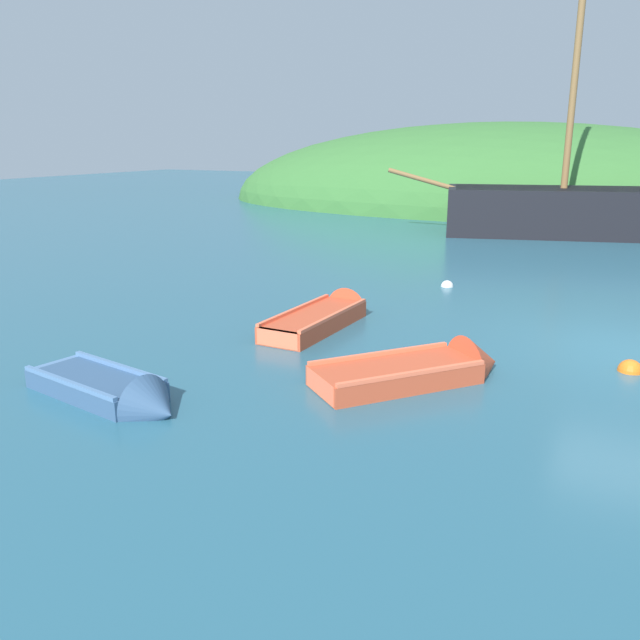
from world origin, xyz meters
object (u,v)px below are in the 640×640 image
sailing_ship (632,218)px  buoy_orange (630,371)px  rowboat_center (327,318)px  buoy_white (447,286)px  rowboat_outer_right (115,395)px  rowboat_portside (425,373)px

sailing_ship → buoy_orange: sailing_ship is taller
rowboat_center → buoy_white: (1.37, 4.83, -0.12)m
sailing_ship → rowboat_outer_right: size_ratio=5.68×
buoy_orange → buoy_white: size_ratio=1.24×
sailing_ship → rowboat_outer_right: bearing=59.2°
sailing_ship → rowboat_center: 18.66m
sailing_ship → buoy_orange: bearing=76.8°
rowboat_outer_right → buoy_white: (2.38, 10.32, -0.10)m
rowboat_portside → sailing_ship: bearing=32.6°
rowboat_outer_right → buoy_orange: 8.73m
rowboat_center → rowboat_outer_right: 5.58m
buoy_orange → buoy_white: 7.12m
rowboat_outer_right → rowboat_portside: (4.03, 3.06, 0.02)m
buoy_orange → rowboat_portside: bearing=-147.7°
sailing_ship → rowboat_portside: bearing=67.8°
rowboat_outer_right → buoy_orange: (7.14, 5.03, -0.10)m
sailing_ship → rowboat_outer_right: sailing_ship is taller
rowboat_outer_right → buoy_white: rowboat_outer_right is taller
rowboat_center → buoy_white: bearing=-13.6°
rowboat_center → buoy_white: rowboat_center is taller
buoy_white → rowboat_center: bearing=-105.8°
rowboat_center → buoy_white: size_ratio=11.12×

